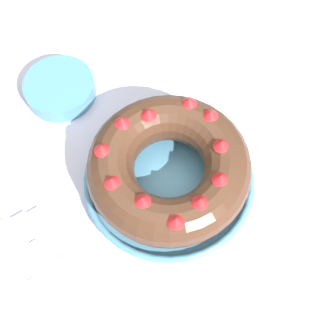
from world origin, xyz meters
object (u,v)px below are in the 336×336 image
object	(u,v)px
serving_knife	(31,282)
side_bowl	(60,89)
bundt_cake	(168,168)
cake_knife	(62,259)
fork	(41,255)
serving_dish	(168,181)

from	to	relation	value
serving_knife	side_bowl	bearing A→B (deg)	55.81
serving_knife	side_bowl	xyz separation A→B (m)	(0.22, 0.30, 0.01)
bundt_cake	cake_knife	bearing A→B (deg)	-176.52
bundt_cake	fork	size ratio (longest dim) A/B	1.35
fork	side_bowl	distance (m)	0.32
serving_dish	fork	bearing A→B (deg)	177.25
serving_dish	bundt_cake	world-z (taller)	bundt_cake
bundt_cake	fork	world-z (taller)	bundt_cake
serving_knife	side_bowl	distance (m)	0.37
serving_dish	side_bowl	size ratio (longest dim) A/B	2.19
cake_knife	bundt_cake	bearing A→B (deg)	6.80
bundt_cake	cake_knife	world-z (taller)	bundt_cake
fork	cake_knife	bearing A→B (deg)	-47.82
cake_knife	side_bowl	distance (m)	0.33
bundt_cake	side_bowl	distance (m)	0.29
cake_knife	serving_knife	bearing A→B (deg)	-171.45
bundt_cake	serving_knife	size ratio (longest dim) A/B	1.26
bundt_cake	serving_knife	world-z (taller)	bundt_cake
bundt_cake	serving_dish	bearing A→B (deg)	-85.14
serving_knife	cake_knife	world-z (taller)	same
fork	side_bowl	world-z (taller)	side_bowl
cake_knife	side_bowl	world-z (taller)	side_bowl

